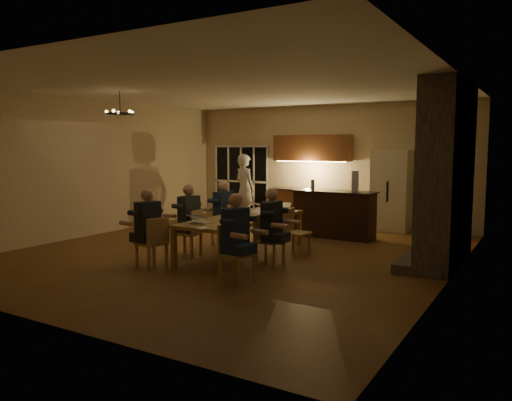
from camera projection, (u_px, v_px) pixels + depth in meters
The scene contains 45 objects.
floor at pixel (236, 252), 9.86m from camera, with size 9.00×9.00×0.00m, color brown.
back_wall at pixel (326, 165), 13.55m from camera, with size 8.00×0.04×3.20m, color beige.
left_wall at pixel (92, 167), 11.73m from camera, with size 0.04×9.00×3.20m, color beige.
right_wall at pixel (455, 178), 7.65m from camera, with size 0.04×9.00×3.20m, color beige.
ceiling at pixel (235, 87), 9.51m from camera, with size 8.00×9.00×0.04m, color white.
french_doors at pixel (241, 181), 14.94m from camera, with size 1.86×0.08×2.10m, color black.
fireplace at pixel (447, 174), 8.84m from camera, with size 0.58×2.50×3.20m, color #665E50.
kitchenette at pixel (311, 180), 13.47m from camera, with size 2.24×0.68×2.40m, color brown, non-canonical shape.
refrigerator at pixel (391, 191), 12.34m from camera, with size 0.90×0.68×2.00m, color #EDE7C7.
dining_table at pixel (243, 236), 9.54m from camera, with size 1.10×3.03×0.75m, color tan.
bar_island at pixel (334, 214), 11.47m from camera, with size 1.91×0.68×1.08m, color black.
chair_left_near at pixel (151, 242), 8.56m from camera, with size 0.44×0.44×0.89m, color #A68B53, non-canonical shape.
chair_left_mid at pixel (188, 233), 9.55m from camera, with size 0.44×0.44×0.89m, color #A68B53, non-canonical shape.
chair_left_far at pixel (224, 224), 10.56m from camera, with size 0.44×0.44×0.89m, color #A68B53, non-canonical shape.
chair_right_near at pixel (237, 254), 7.68m from camera, with size 0.44×0.44×0.89m, color #A68B53, non-canonical shape.
chair_right_mid at pixel (270, 240), 8.75m from camera, with size 0.44×0.44×0.89m, color #A68B53, non-canonical shape.
chair_right_far at pixel (297, 232), 9.59m from camera, with size 0.44×0.44×0.89m, color #A68B53, non-canonical shape.
person_left_near at pixel (148, 228), 8.55m from camera, with size 0.60×0.60×1.38m, color #20232A, non-canonical shape.
person_right_near at pixel (236, 238), 7.67m from camera, with size 0.60×0.60×1.38m, color navy, non-canonical shape.
person_left_mid at pixel (189, 220), 9.53m from camera, with size 0.60×0.60×1.38m, color #353A3F, non-canonical shape.
person_right_mid at pixel (272, 228), 8.61m from camera, with size 0.60×0.60×1.38m, color #20232A, non-canonical shape.
person_left_far at pixel (223, 213), 10.48m from camera, with size 0.60×0.60×1.38m, color navy, non-canonical shape.
standing_person at pixel (245, 189), 13.35m from camera, with size 0.69×0.45×1.89m, color silver.
chandelier at pixel (120, 114), 10.12m from camera, with size 0.57×0.57×0.03m, color black.
laptop_a at pixel (201, 217), 8.73m from camera, with size 0.32×0.28×0.23m, color silver, non-canonical shape.
laptop_b at pixel (233, 217), 8.69m from camera, with size 0.32×0.28×0.23m, color silver, non-canonical shape.
laptop_c at pixel (234, 210), 9.68m from camera, with size 0.32×0.28×0.23m, color silver, non-canonical shape.
laptop_d at pixel (255, 212), 9.31m from camera, with size 0.32×0.28×0.23m, color silver, non-canonical shape.
laptop_e at pixel (263, 204), 10.61m from camera, with size 0.32×0.28×0.23m, color silver, non-canonical shape.
laptop_f at pixel (282, 206), 10.31m from camera, with size 0.32×0.28×0.23m, color silver, non-canonical shape.
mug_front at pixel (228, 217), 9.14m from camera, with size 0.08×0.08×0.10m, color silver.
mug_mid at pixel (261, 211), 9.98m from camera, with size 0.09×0.09×0.10m, color silver.
mug_back at pixel (248, 209), 10.29m from camera, with size 0.07×0.07×0.10m, color silver.
redcup_near at pixel (226, 224), 8.22m from camera, with size 0.09×0.09×0.12m, color #B6150C.
redcup_mid at pixel (237, 210), 10.03m from camera, with size 0.09×0.09×0.12m, color #B6150C.
redcup_far at pixel (282, 207), 10.65m from camera, with size 0.09×0.09×0.12m, color #B6150C.
can_silver at pixel (223, 219), 8.83m from camera, with size 0.07×0.07×0.12m, color #B2B2B7.
can_cola at pixel (271, 206), 10.80m from camera, with size 0.06×0.06×0.12m, color #3F0F0C.
can_right at pixel (270, 213), 9.56m from camera, with size 0.06×0.06×0.12m, color #B2B2B7.
plate_near at pixel (244, 221), 8.89m from camera, with size 0.22×0.22×0.02m, color silver.
plate_left at pixel (199, 222), 8.85m from camera, with size 0.24×0.24×0.02m, color silver.
plate_far at pixel (280, 214), 9.87m from camera, with size 0.27×0.27×0.02m, color silver.
notepad at pixel (203, 228), 8.15m from camera, with size 0.15×0.22×0.01m, color white.
bar_bottle at pixel (313, 185), 11.64m from camera, with size 0.09×0.09×0.24m, color #99999E.
bar_blender at pixel (355, 181), 11.13m from camera, with size 0.15×0.15×0.47m, color silver.
Camera 1 is at (5.29, -8.13, 2.08)m, focal length 35.00 mm.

